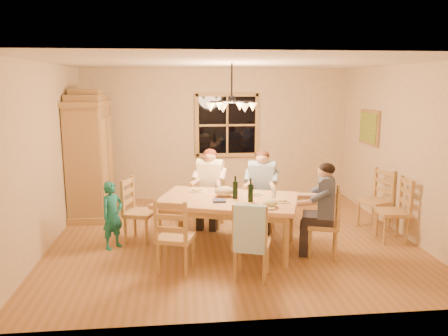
{
  "coord_description": "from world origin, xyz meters",
  "views": [
    {
      "loc": [
        -0.79,
        -6.57,
        2.39
      ],
      "look_at": [
        -0.11,
        0.1,
        1.1
      ],
      "focal_mm": 35.0,
      "sensor_mm": 36.0,
      "label": 1
    }
  ],
  "objects": [
    {
      "name": "cap",
      "position": [
        0.41,
        -0.97,
        0.82
      ],
      "size": [
        0.2,
        0.2,
        0.11
      ],
      "primitive_type": "ellipsoid",
      "color": "beige",
      "rests_on": "dining_table"
    },
    {
      "name": "chair_near_left",
      "position": [
        -0.86,
        -1.2,
        0.3
      ],
      "size": [
        0.55,
        0.53,
        0.99
      ],
      "rotation": [
        0.0,
        0.0,
        -0.31
      ],
      "color": "tan",
      "rests_on": "floor"
    },
    {
      "name": "wine_bottle_a",
      "position": [
        -0.0,
        -0.47,
        0.93
      ],
      "size": [
        0.08,
        0.08,
        0.33
      ],
      "primitive_type": "cylinder",
      "color": "black",
      "rests_on": "dining_table"
    },
    {
      "name": "chair_near_right",
      "position": [
        0.08,
        -1.5,
        0.3
      ],
      "size": [
        0.55,
        0.53,
        0.99
      ],
      "rotation": [
        0.0,
        0.0,
        -0.31
      ],
      "color": "tan",
      "rests_on": "floor"
    },
    {
      "name": "ceiling",
      "position": [
        0.0,
        0.0,
        2.7
      ],
      "size": [
        5.5,
        5.0,
        0.02
      ],
      "primitive_type": "cube",
      "color": "white",
      "rests_on": "wall_back"
    },
    {
      "name": "wine_bottle_b",
      "position": [
        0.19,
        -0.67,
        0.93
      ],
      "size": [
        0.08,
        0.08,
        0.33
      ],
      "primitive_type": "cylinder",
      "color": "black",
      "rests_on": "dining_table"
    },
    {
      "name": "wall_right",
      "position": [
        2.75,
        0.0,
        1.35
      ],
      "size": [
        0.02,
        5.0,
        2.7
      ],
      "primitive_type": "cube",
      "color": "tan",
      "rests_on": "floor"
    },
    {
      "name": "child",
      "position": [
        -1.79,
        -0.29,
        0.5
      ],
      "size": [
        0.42,
        0.43,
        1.01
      ],
      "primitive_type": "imported",
      "rotation": [
        0.0,
        0.0,
        0.83
      ],
      "color": "#1B7D79",
      "rests_on": "floor"
    },
    {
      "name": "chair_spare_front",
      "position": [
        2.45,
        -0.4,
        0.3
      ],
      "size": [
        0.46,
        0.48,
        0.99
      ],
      "rotation": [
        0.0,
        0.0,
        1.48
      ],
      "color": "tan",
      "rests_on": "floor"
    },
    {
      "name": "adult_slate_man",
      "position": [
        1.2,
        -0.88,
        0.84
      ],
      "size": [
        0.52,
        0.49,
        0.87
      ],
      "rotation": [
        0.0,
        0.0,
        1.26
      ],
      "color": "#475371",
      "rests_on": "floor"
    },
    {
      "name": "floor",
      "position": [
        0.0,
        0.0,
        0.0
      ],
      "size": [
        5.5,
        5.5,
        0.0
      ],
      "primitive_type": "plane",
      "color": "olive",
      "rests_on": "ground"
    },
    {
      "name": "painting",
      "position": [
        2.71,
        1.2,
        1.6
      ],
      "size": [
        0.06,
        0.78,
        0.64
      ],
      "color": "#997042",
      "rests_on": "wall_right"
    },
    {
      "name": "plate_plaid",
      "position": [
        0.31,
        -0.3,
        0.77
      ],
      "size": [
        0.26,
        0.26,
        0.02
      ],
      "primitive_type": "cylinder",
      "color": "white",
      "rests_on": "dining_table"
    },
    {
      "name": "towel",
      "position": [
        0.02,
        -1.68,
        0.7
      ],
      "size": [
        0.39,
        0.21,
        0.58
      ],
      "primitive_type": "cube",
      "rotation": [
        0.0,
        0.0,
        -0.31
      ],
      "color": "#A5CDDF",
      "rests_on": "chair_near_right"
    },
    {
      "name": "chair_spare_back",
      "position": [
        2.45,
        0.22,
        0.3
      ],
      "size": [
        0.55,
        0.56,
        0.99
      ],
      "rotation": [
        0.0,
        0.0,
        1.95
      ],
      "color": "tan",
      "rests_on": "floor"
    },
    {
      "name": "wall_back",
      "position": [
        0.0,
        2.5,
        1.35
      ],
      "size": [
        5.5,
        0.02,
        2.7
      ],
      "primitive_type": "cube",
      "color": "tan",
      "rests_on": "floor"
    },
    {
      "name": "wine_glass_b",
      "position": [
        0.56,
        -0.53,
        0.83
      ],
      "size": [
        0.06,
        0.06,
        0.14
      ],
      "primitive_type": "cylinder",
      "color": "silver",
      "rests_on": "dining_table"
    },
    {
      "name": "wall_left",
      "position": [
        -2.75,
        0.0,
        1.35
      ],
      "size": [
        0.02,
        5.0,
        2.7
      ],
      "primitive_type": "cube",
      "color": "tan",
      "rests_on": "floor"
    },
    {
      "name": "napkin",
      "position": [
        -0.25,
        -0.65,
        0.78
      ],
      "size": [
        0.21,
        0.19,
        0.03
      ],
      "primitive_type": "cube",
      "rotation": [
        0.0,
        0.0,
        -0.31
      ],
      "color": "#444D7D",
      "rests_on": "dining_table"
    },
    {
      "name": "plate_slate",
      "position": [
        0.61,
        -0.72,
        0.77
      ],
      "size": [
        0.26,
        0.26,
        0.02
      ],
      "primitive_type": "cylinder",
      "color": "white",
      "rests_on": "dining_table"
    },
    {
      "name": "chair_far_right",
      "position": [
        0.54,
        0.31,
        0.3
      ],
      "size": [
        0.55,
        0.53,
        0.99
      ],
      "rotation": [
        0.0,
        0.0,
        2.83
      ],
      "color": "tan",
      "rests_on": "floor"
    },
    {
      "name": "plate_woman",
      "position": [
        -0.53,
        -0.01,
        0.77
      ],
      "size": [
        0.26,
        0.26,
        0.02
      ],
      "primitive_type": "cylinder",
      "color": "white",
      "rests_on": "dining_table"
    },
    {
      "name": "adult_woman",
      "position": [
        -0.29,
        0.58,
        0.84
      ],
      "size": [
        0.49,
        0.52,
        0.87
      ],
      "rotation": [
        0.0,
        0.0,
        2.83
      ],
      "color": "#F7E9BF",
      "rests_on": "floor"
    },
    {
      "name": "wine_glass_a",
      "position": [
        -0.21,
        -0.18,
        0.83
      ],
      "size": [
        0.06,
        0.06,
        0.14
      ],
      "primitive_type": "cylinder",
      "color": "silver",
      "rests_on": "dining_table"
    },
    {
      "name": "chair_end_left",
      "position": [
        -1.41,
        -0.04,
        0.3
      ],
      "size": [
        0.53,
        0.55,
        0.99
      ],
      "rotation": [
        0.0,
        0.0,
        -1.88
      ],
      "color": "tan",
      "rests_on": "floor"
    },
    {
      "name": "chandelier",
      "position": [
        -0.0,
        0.0,
        2.08
      ],
      "size": [
        0.77,
        0.68,
        0.71
      ],
      "color": "black",
      "rests_on": "ceiling"
    },
    {
      "name": "adult_plaid_man",
      "position": [
        0.54,
        0.31,
        0.84
      ],
      "size": [
        0.49,
        0.52,
        0.87
      ],
      "rotation": [
        0.0,
        0.0,
        2.83
      ],
      "color": "#34688F",
      "rests_on": "floor"
    },
    {
      "name": "cloth_bundle",
      "position": [
        -0.15,
        -0.35,
        0.84
      ],
      "size": [
        0.28,
        0.22,
        0.15
      ],
      "primitive_type": "ellipsoid",
      "color": "#BCB188",
      "rests_on": "dining_table"
    },
    {
      "name": "armoire",
      "position": [
        -2.42,
        1.5,
        1.06
      ],
      "size": [
        0.66,
        1.4,
        2.3
      ],
      "color": "#997042",
      "rests_on": "floor"
    },
    {
      "name": "chair_far_left",
      "position": [
        -0.29,
        0.58,
        0.3
      ],
      "size": [
        0.55,
        0.53,
        0.99
      ],
      "rotation": [
        0.0,
        0.0,
        2.83
      ],
      "color": "tan",
      "rests_on": "floor"
    },
    {
      "name": "window",
      "position": [
        0.2,
        2.47,
        1.55
      ],
      "size": [
        1.3,
        0.06,
        1.3
      ],
      "color": "black",
      "rests_on": "wall_back"
    },
    {
      "name": "chair_end_right",
      "position": [
        1.2,
        -0.88,
        0.3
      ],
      "size": [
        0.53,
        0.55,
        0.99
      ],
      "rotation": [
        0.0,
        0.0,
        1.26
      ],
      "color": "tan",
      "rests_on": "floor"
    },
    {
      "name": "dining_table",
      "position": [
        -0.11,
        -0.46,
        0.66
      ],
      "size": [
        2.25,
        1.75,
        0.76
      ],
      "rotation": [
        0.0,
        0.0,
        -0.31
      ],
      "color": "tan",
      "rests_on": "floor"
    }
  ]
}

